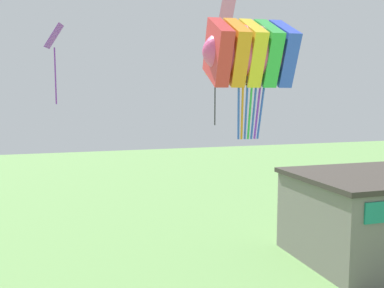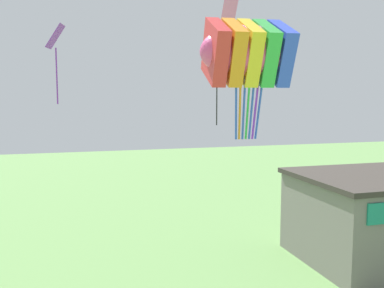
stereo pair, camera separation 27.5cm
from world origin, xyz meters
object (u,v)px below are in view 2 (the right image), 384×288
Objects in this scene: kite_rainbow_parafoil at (247,52)px; kite_pink_diamond at (230,15)px; kite_yellow_diamond at (217,73)px; seaside_building at (383,216)px; kite_purple_streamer at (56,47)px.

kite_pink_diamond reaches higher than kite_rainbow_parafoil.
kite_pink_diamond reaches higher than kite_yellow_diamond.
seaside_building is 17.10m from kite_purple_streamer.
seaside_building is 11.26m from kite_yellow_diamond.
kite_pink_diamond is at bearing 43.88° from kite_yellow_diamond.
kite_pink_diamond reaches higher than kite_purple_streamer.
seaside_building is at bearing 34.03° from kite_rainbow_parafoil.
kite_rainbow_parafoil is at bearing -145.97° from seaside_building.
kite_purple_streamer is at bearing -169.60° from kite_yellow_diamond.
kite_yellow_diamond is (1.58, 6.81, -0.12)m from kite_rainbow_parafoil.
kite_purple_streamer reaches higher than kite_rainbow_parafoil.
kite_pink_diamond is (-8.00, 0.59, 9.46)m from seaside_building.
kite_purple_streamer is (-7.23, -2.00, -1.80)m from kite_pink_diamond.
kite_purple_streamer is (-15.23, -1.41, 7.66)m from seaside_building.
kite_purple_streamer is (-6.36, -1.17, 0.73)m from kite_yellow_diamond.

